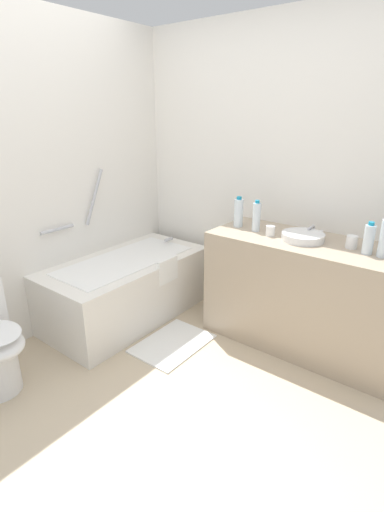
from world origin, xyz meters
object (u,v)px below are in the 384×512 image
(sink_faucet, at_px, (312,230))
(bath_mat, at_px, (173,344))
(water_bottle_0, at_px, (239,213))
(bathtub, at_px, (127,286))
(water_bottle_2, at_px, (369,239))
(drinking_glass_0, at_px, (352,242))
(water_bottle_4, at_px, (256,217))
(sink_basin, at_px, (303,237))
(drinking_glass_1, at_px, (270,231))

(sink_faucet, bearing_deg, bath_mat, 138.11)
(water_bottle_0, bearing_deg, bathtub, 124.08)
(water_bottle_2, bearing_deg, bathtub, 105.57)
(sink_faucet, height_order, drinking_glass_0, drinking_glass_0)
(sink_faucet, distance_m, water_bottle_4, 0.42)
(sink_basin, relative_size, water_bottle_2, 1.41)
(water_bottle_4, bearing_deg, bathtub, 117.70)
(sink_faucet, bearing_deg, drinking_glass_1, 134.38)
(water_bottle_4, relative_size, drinking_glass_0, 2.78)
(water_bottle_2, height_order, drinking_glass_0, water_bottle_2)
(water_bottle_4, relative_size, bath_mat, 0.40)
(water_bottle_4, distance_m, bath_mat, 1.16)
(water_bottle_2, bearing_deg, water_bottle_4, 89.48)
(water_bottle_4, height_order, drinking_glass_1, water_bottle_4)
(water_bottle_4, distance_m, drinking_glass_1, 0.16)
(sink_basin, bearing_deg, sink_faucet, 0.00)
(drinking_glass_0, relative_size, drinking_glass_1, 1.13)
(water_bottle_2, bearing_deg, sink_faucet, 66.23)
(water_bottle_0, height_order, bath_mat, water_bottle_0)
(water_bottle_2, xyz_separation_m, water_bottle_4, (0.01, 0.80, 0.01))
(drinking_glass_1, height_order, bath_mat, drinking_glass_1)
(sink_faucet, distance_m, drinking_glass_1, 0.32)
(sink_basin, relative_size, sink_faucet, 1.95)
(sink_faucet, relative_size, water_bottle_4, 0.64)
(sink_faucet, bearing_deg, drinking_glass_0, -113.49)
(sink_basin, height_order, water_bottle_2, water_bottle_2)
(drinking_glass_0, bearing_deg, bath_mat, 122.26)
(water_bottle_0, bearing_deg, water_bottle_4, -98.45)
(sink_faucet, height_order, water_bottle_0, water_bottle_0)
(bathtub, distance_m, water_bottle_2, 1.92)
(water_bottle_2, bearing_deg, water_bottle_0, 88.07)
(water_bottle_0, relative_size, drinking_glass_0, 2.79)
(bathtub, height_order, sink_faucet, bathtub)
(bathtub, distance_m, water_bottle_4, 1.25)
(sink_faucet, bearing_deg, water_bottle_0, 106.15)
(sink_basin, xyz_separation_m, water_bottle_0, (0.02, 0.54, 0.09))
(water_bottle_4, bearing_deg, drinking_glass_0, -86.37)
(sink_basin, bearing_deg, drinking_glass_1, 101.69)
(water_bottle_0, relative_size, water_bottle_2, 1.13)
(sink_basin, relative_size, bath_mat, 0.50)
(drinking_glass_0, bearing_deg, sink_faucet, 66.51)
(water_bottle_4, bearing_deg, water_bottle_0, 81.55)
(water_bottle_0, xyz_separation_m, drinking_glass_0, (0.02, -0.86, -0.07))
(sink_basin, relative_size, drinking_glass_1, 3.95)
(bathtub, relative_size, water_bottle_0, 5.93)
(water_bottle_0, xyz_separation_m, drinking_glass_1, (-0.07, -0.31, -0.07))
(sink_basin, xyz_separation_m, sink_faucet, (0.18, 0.00, 0.01))
(bathtub, relative_size, drinking_glass_1, 18.81)
(drinking_glass_1, bearing_deg, drinking_glass_0, -81.17)
(bathtub, xyz_separation_m, sink_faucet, (0.67, -1.31, 0.58))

